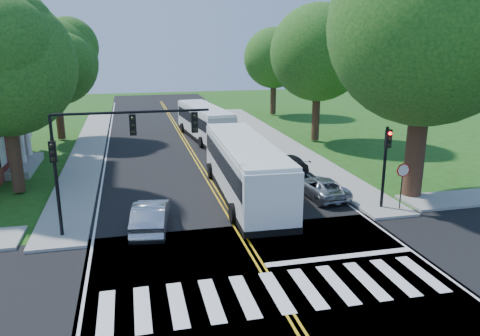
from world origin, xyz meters
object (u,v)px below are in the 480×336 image
object	(u,v)px
signal_ne	(386,157)
suv	(321,187)
bus_follow	(204,122)
dark_sedan	(288,163)
hatchback	(151,216)
signal_nw	(108,144)
bus_lead	(245,168)

from	to	relation	value
signal_ne	suv	xyz separation A→B (m)	(-2.39, 2.70, -2.36)
bus_follow	suv	world-z (taller)	bus_follow
dark_sedan	suv	bearing A→B (deg)	81.39
hatchback	signal_nw	bearing A→B (deg)	6.54
signal_ne	suv	bearing A→B (deg)	131.46
signal_ne	suv	size ratio (longest dim) A/B	1.02
bus_follow	dark_sedan	distance (m)	13.13
bus_follow	hatchback	xyz separation A→B (m)	(-6.07, -21.16, -0.85)
bus_lead	signal_ne	bearing A→B (deg)	152.23
bus_lead	hatchback	distance (m)	6.90
bus_lead	dark_sedan	xyz separation A→B (m)	(4.31, 4.76, -1.18)
signal_ne	bus_lead	xyz separation A→B (m)	(-6.72, 3.83, -1.20)
hatchback	dark_sedan	world-z (taller)	hatchback
bus_lead	bus_follow	world-z (taller)	bus_lead
signal_nw	dark_sedan	size ratio (longest dim) A/B	1.80
signal_ne	bus_lead	size ratio (longest dim) A/B	0.34
signal_nw	hatchback	bearing A→B (deg)	-1.35
signal_nw	hatchback	size ratio (longest dim) A/B	1.60
bus_lead	dark_sedan	size ratio (longest dim) A/B	3.25
hatchback	dark_sedan	size ratio (longest dim) A/B	1.12
signal_ne	dark_sedan	distance (m)	9.24
bus_lead	hatchback	world-z (taller)	bus_lead
bus_lead	bus_follow	xyz separation A→B (m)	(0.46, 17.27, -0.17)
bus_follow	dark_sedan	world-z (taller)	bus_follow
bus_lead	suv	bearing A→B (deg)	167.33
suv	dark_sedan	size ratio (longest dim) A/B	1.08
suv	signal_ne	bearing A→B (deg)	127.84
signal_nw	dark_sedan	distance (m)	14.97
signal_nw	signal_ne	bearing A→B (deg)	0.05
bus_follow	hatchback	world-z (taller)	bus_follow
bus_lead	suv	xyz separation A→B (m)	(4.33, -1.13, -1.16)
suv	dark_sedan	world-z (taller)	suv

